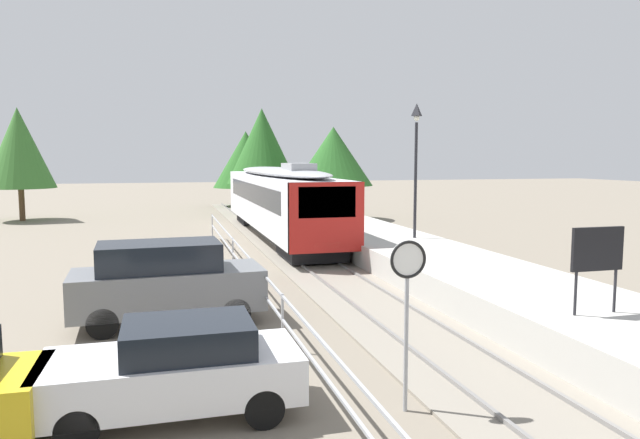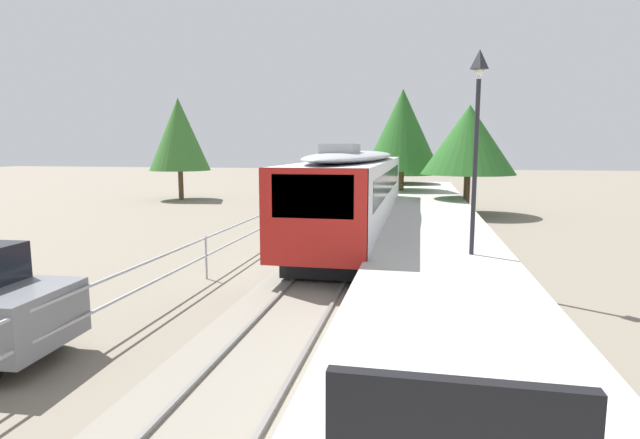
{
  "view_description": "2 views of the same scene",
  "coord_description": "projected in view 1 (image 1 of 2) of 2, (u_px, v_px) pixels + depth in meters",
  "views": [
    {
      "loc": [
        -5.67,
        0.21,
        4.09
      ],
      "look_at": [
        0.0,
        21.17,
        1.8
      ],
      "focal_mm": 32.66,
      "sensor_mm": 36.0,
      "label": 1
    },
    {
      "loc": [
        2.66,
        7.84,
        3.72
      ],
      "look_at": [
        0.0,
        21.17,
        1.8
      ],
      "focal_mm": 28.12,
      "sensor_mm": 36.0,
      "label": 2
    }
  ],
  "objects": [
    {
      "name": "tree_behind_carpark",
      "position": [
        246.0,
        160.0,
        49.05
      ],
      "size": [
        5.56,
        5.56,
        6.36
      ],
      "color": "brown",
      "rests_on": "ground"
    },
    {
      "name": "parked_suv_grey",
      "position": [
        166.0,
        281.0,
        14.36
      ],
      "size": [
        4.68,
        2.12,
        2.04
      ],
      "color": "slate",
      "rests_on": "ground"
    },
    {
      "name": "tree_distant_left",
      "position": [
        333.0,
        156.0,
        38.53
      ],
      "size": [
        5.26,
        5.26,
        6.16
      ],
      "color": "brown",
      "rests_on": "ground"
    },
    {
      "name": "speed_limit_sign",
      "position": [
        408.0,
        283.0,
        9.21
      ],
      "size": [
        0.61,
        0.1,
        2.81
      ],
      "color": "#9EA0A5",
      "rests_on": "ground"
    },
    {
      "name": "platform_notice_board",
      "position": [
        597.0,
        252.0,
        11.85
      ],
      "size": [
        1.2,
        0.08,
        1.8
      ],
      "color": "#232328",
      "rests_on": "station_platform"
    },
    {
      "name": "commuter_train",
      "position": [
        279.0,
        197.0,
        29.48
      ],
      "size": [
        2.82,
        18.23,
        3.74
      ],
      "color": "silver",
      "rests_on": "track_rails"
    },
    {
      "name": "tree_behind_station_far",
      "position": [
        262.0,
        146.0,
        42.45
      ],
      "size": [
        5.15,
        5.15,
        7.71
      ],
      "color": "brown",
      "rests_on": "ground"
    },
    {
      "name": "parked_hatchback_white",
      "position": [
        176.0,
        368.0,
        9.19
      ],
      "size": [
        4.01,
        1.78,
        1.53
      ],
      "color": "white",
      "rests_on": "ground"
    },
    {
      "name": "carpark_fence",
      "position": [
        282.0,
        310.0,
        12.27
      ],
      "size": [
        0.06,
        36.06,
        1.25
      ],
      "color": "#9EA0A5",
      "rests_on": "ground"
    },
    {
      "name": "track_rails",
      "position": [
        315.0,
        262.0,
        22.82
      ],
      "size": [
        3.2,
        60.0,
        0.14
      ],
      "color": "gray",
      "rests_on": "ground"
    },
    {
      "name": "tree_distant_centre",
      "position": [
        19.0,
        148.0,
        37.82
      ],
      "size": [
        4.4,
        4.4,
        7.39
      ],
      "color": "brown",
      "rests_on": "ground"
    },
    {
      "name": "platform_lamp_mid_platform",
      "position": [
        416.0,
        145.0,
        23.05
      ],
      "size": [
        0.34,
        0.34,
        5.35
      ],
      "color": "#232328",
      "rests_on": "station_platform"
    },
    {
      "name": "ground_plane",
      "position": [
        238.0,
        267.0,
        22.04
      ],
      "size": [
        160.0,
        160.0,
        0.0
      ],
      "primitive_type": "plane",
      "color": "slate"
    },
    {
      "name": "station_platform",
      "position": [
        392.0,
        248.0,
        23.62
      ],
      "size": [
        3.9,
        60.0,
        0.9
      ],
      "primitive_type": "cube",
      "color": "#B7B5AD",
      "rests_on": "ground"
    }
  ]
}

